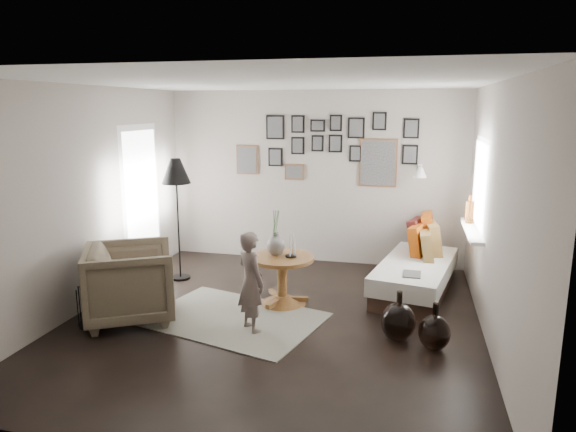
% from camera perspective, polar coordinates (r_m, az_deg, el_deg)
% --- Properties ---
extents(ground, '(4.80, 4.80, 0.00)m').
position_cam_1_polar(ground, '(5.88, -1.65, -11.53)').
color(ground, black).
rests_on(ground, ground).
extents(wall_back, '(4.50, 0.00, 4.50)m').
position_cam_1_polar(wall_back, '(7.80, 2.91, 4.27)').
color(wall_back, '#9C9389').
rests_on(wall_back, ground).
extents(wall_front, '(4.50, 0.00, 4.50)m').
position_cam_1_polar(wall_front, '(3.31, -12.76, -6.72)').
color(wall_front, '#9C9389').
rests_on(wall_front, ground).
extents(wall_left, '(0.00, 4.80, 4.80)m').
position_cam_1_polar(wall_left, '(6.45, -21.41, 1.83)').
color(wall_left, '#9C9389').
rests_on(wall_left, ground).
extents(wall_right, '(0.00, 4.80, 4.80)m').
position_cam_1_polar(wall_right, '(5.37, 22.13, -0.13)').
color(wall_right, '#9C9389').
rests_on(wall_right, ground).
extents(ceiling, '(4.80, 4.80, 0.00)m').
position_cam_1_polar(ceiling, '(5.40, -1.82, 14.69)').
color(ceiling, white).
rests_on(ceiling, wall_back).
extents(door_left, '(0.00, 2.14, 2.14)m').
position_cam_1_polar(door_left, '(7.48, -15.97, 1.56)').
color(door_left, white).
rests_on(door_left, wall_left).
extents(window_right, '(0.15, 1.32, 1.30)m').
position_cam_1_polar(window_right, '(6.74, 19.63, -0.83)').
color(window_right, white).
rests_on(window_right, wall_right).
extents(gallery_wall, '(2.74, 0.03, 1.08)m').
position_cam_1_polar(gallery_wall, '(7.69, 5.04, 7.45)').
color(gallery_wall, brown).
rests_on(gallery_wall, wall_back).
extents(wall_sconce, '(0.18, 0.36, 0.16)m').
position_cam_1_polar(wall_sconce, '(7.39, 14.47, 4.75)').
color(wall_sconce, white).
rests_on(wall_sconce, wall_back).
extents(rug, '(2.18, 1.78, 0.01)m').
position_cam_1_polar(rug, '(5.95, -6.13, -11.23)').
color(rug, beige).
rests_on(rug, ground).
extents(pedestal_table, '(0.77, 0.77, 0.60)m').
position_cam_1_polar(pedestal_table, '(6.24, -0.66, -7.35)').
color(pedestal_table, brown).
rests_on(pedestal_table, ground).
extents(vase, '(0.22, 0.22, 0.55)m').
position_cam_1_polar(vase, '(6.13, -1.35, -2.88)').
color(vase, black).
rests_on(vase, pedestal_table).
extents(candles, '(0.13, 0.13, 0.29)m').
position_cam_1_polar(candles, '(6.07, 0.34, -3.31)').
color(candles, black).
rests_on(candles, pedestal_table).
extents(daybed, '(1.16, 1.97, 0.91)m').
position_cam_1_polar(daybed, '(6.88, 13.99, -5.79)').
color(daybed, black).
rests_on(daybed, ground).
extents(magazine_on_daybed, '(0.21, 0.29, 0.01)m').
position_cam_1_polar(magazine_on_daybed, '(6.23, 13.60, -6.30)').
color(magazine_on_daybed, black).
rests_on(magazine_on_daybed, daybed).
extents(armchair, '(1.27, 1.26, 0.86)m').
position_cam_1_polar(armchair, '(6.02, -17.08, -7.10)').
color(armchair, brown).
rests_on(armchair, ground).
extents(armchair_cushion, '(0.53, 0.53, 0.18)m').
position_cam_1_polar(armchair_cushion, '(6.03, -16.63, -6.54)').
color(armchair_cushion, beige).
rests_on(armchair_cushion, armchair).
extents(floor_lamp, '(0.39, 0.39, 1.68)m').
position_cam_1_polar(floor_lamp, '(7.06, -12.34, 4.39)').
color(floor_lamp, black).
rests_on(floor_lamp, ground).
extents(magazine_basket, '(0.37, 0.37, 0.43)m').
position_cam_1_polar(magazine_basket, '(6.08, -20.71, -9.36)').
color(magazine_basket, black).
rests_on(magazine_basket, ground).
extents(demijohn_large, '(0.35, 0.35, 0.53)m').
position_cam_1_polar(demijohn_large, '(5.45, 12.17, -11.42)').
color(demijohn_large, black).
rests_on(demijohn_large, ground).
extents(demijohn_small, '(0.31, 0.31, 0.48)m').
position_cam_1_polar(demijohn_small, '(5.35, 15.95, -12.32)').
color(demijohn_small, black).
rests_on(demijohn_small, ground).
extents(child, '(0.47, 0.46, 1.09)m').
position_cam_1_polar(child, '(5.46, -4.14, -7.29)').
color(child, '#665751').
rests_on(child, ground).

